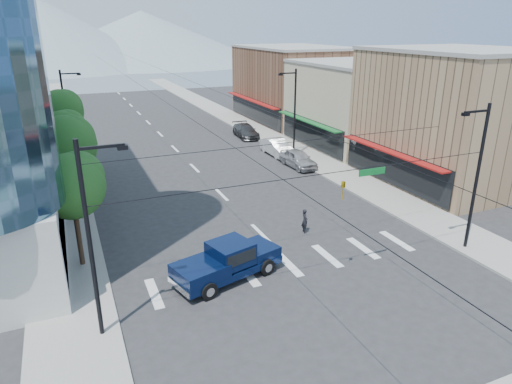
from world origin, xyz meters
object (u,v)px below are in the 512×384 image
Objects in this scene: pickup_truck at (227,261)px; parked_car_near at (298,159)px; pedestrian at (305,221)px; parked_car_far at (246,131)px; parked_car_mid at (277,147)px.

pickup_truck is 1.32× the size of parked_car_near.
pedestrian is 27.88m from parked_car_far.
pedestrian is 19.26m from parked_car_mid.
pickup_truck is 1.19× the size of parked_car_far.
pickup_truck is 21.61m from parked_car_near.
pedestrian is 0.34× the size of parked_car_near.
pickup_truck reaches higher than parked_car_mid.
parked_car_far is (0.00, 8.99, -0.07)m from parked_car_mid.
pickup_truck is 3.91× the size of pedestrian.
parked_car_near is at bearing -18.12° from pedestrian.
parked_car_near is 13.68m from parked_car_far.
parked_car_mid is at bearing -85.89° from parked_car_far.
parked_car_near is 0.90× the size of parked_car_far.
pedestrian is 0.30× the size of parked_car_far.
pedestrian is at bearing -118.93° from parked_car_near.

